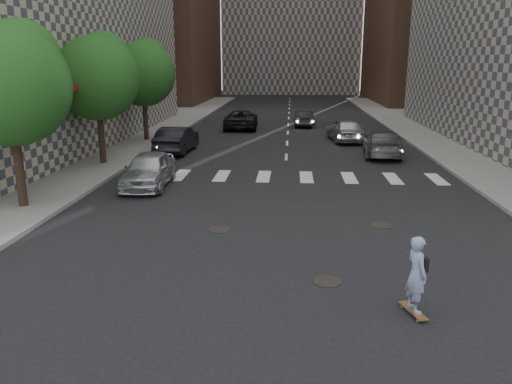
% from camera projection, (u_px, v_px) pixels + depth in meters
% --- Properties ---
extents(ground, '(160.00, 160.00, 0.00)m').
position_uv_depth(ground, '(281.00, 245.00, 14.79)').
color(ground, black).
rests_on(ground, ground).
extents(sidewalk_left, '(13.00, 80.00, 0.15)m').
position_uv_depth(sidewalk_left, '(81.00, 137.00, 35.05)').
color(sidewalk_left, gray).
rests_on(sidewalk_left, ground).
extents(sidewalk_right, '(13.00, 80.00, 0.15)m').
position_uv_depth(sidewalk_right, '(506.00, 142.00, 33.08)').
color(sidewalk_right, gray).
rests_on(sidewalk_right, ground).
extents(tree_a, '(4.20, 4.20, 6.60)m').
position_uv_depth(tree_a, '(12.00, 80.00, 17.28)').
color(tree_a, '#382619').
rests_on(tree_a, sidewalk_left).
extents(tree_b, '(4.20, 4.20, 6.60)m').
position_uv_depth(tree_b, '(98.00, 74.00, 25.00)').
color(tree_b, '#382619').
rests_on(tree_b, sidewalk_left).
extents(tree_c, '(4.20, 4.20, 6.60)m').
position_uv_depth(tree_c, '(144.00, 71.00, 32.71)').
color(tree_c, '#382619').
rests_on(tree_c, sidewalk_left).
extents(manhole_a, '(0.70, 0.70, 0.02)m').
position_uv_depth(manhole_a, '(327.00, 282.00, 12.29)').
color(manhole_a, black).
rests_on(manhole_a, ground).
extents(manhole_b, '(0.70, 0.70, 0.02)m').
position_uv_depth(manhole_b, '(220.00, 230.00, 16.08)').
color(manhole_b, black).
rests_on(manhole_b, ground).
extents(manhole_c, '(0.70, 0.70, 0.02)m').
position_uv_depth(manhole_c, '(382.00, 225.00, 16.49)').
color(manhole_c, black).
rests_on(manhole_c, ground).
extents(skateboarder, '(0.57, 0.91, 1.77)m').
position_uv_depth(skateboarder, '(416.00, 274.00, 10.50)').
color(skateboarder, brown).
rests_on(skateboarder, ground).
extents(silver_sedan, '(1.90, 4.44, 1.50)m').
position_uv_depth(silver_sedan, '(149.00, 170.00, 21.49)').
color(silver_sedan, silver).
rests_on(silver_sedan, ground).
extents(traffic_car_a, '(1.84, 4.76, 1.55)m').
position_uv_depth(traffic_car_a, '(177.00, 140.00, 29.52)').
color(traffic_car_a, black).
rests_on(traffic_car_a, ground).
extents(traffic_car_b, '(2.59, 5.29, 1.48)m').
position_uv_depth(traffic_car_b, '(382.00, 143.00, 28.51)').
color(traffic_car_b, '#505457').
rests_on(traffic_car_b, ground).
extents(traffic_car_c, '(2.75, 5.57, 1.52)m').
position_uv_depth(traffic_car_c, '(241.00, 119.00, 39.94)').
color(traffic_car_c, black).
rests_on(traffic_car_c, ground).
extents(traffic_car_d, '(2.40, 4.86, 1.59)m').
position_uv_depth(traffic_car_d, '(345.00, 130.00, 33.62)').
color(traffic_car_d, '#AEB0B5').
rests_on(traffic_car_d, ground).
extents(traffic_car_e, '(1.69, 4.20, 1.36)m').
position_uv_depth(traffic_car_e, '(304.00, 118.00, 41.45)').
color(traffic_car_e, black).
rests_on(traffic_car_e, ground).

